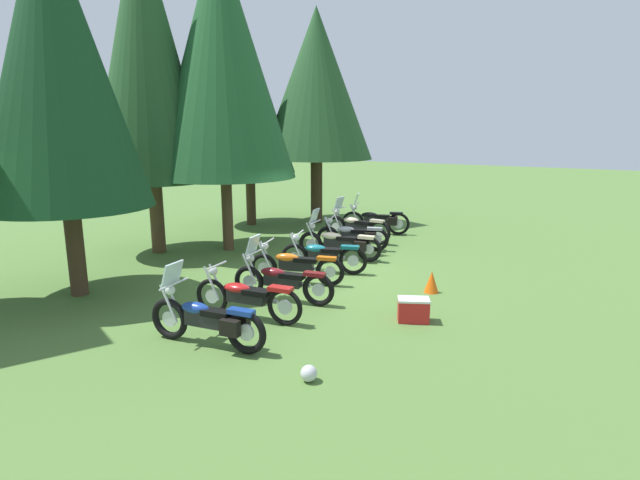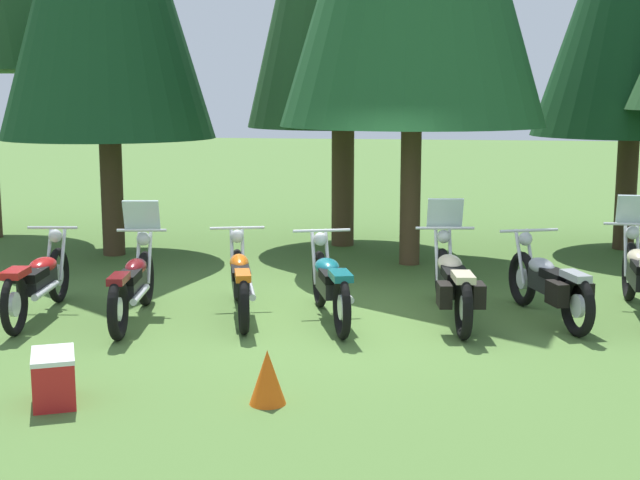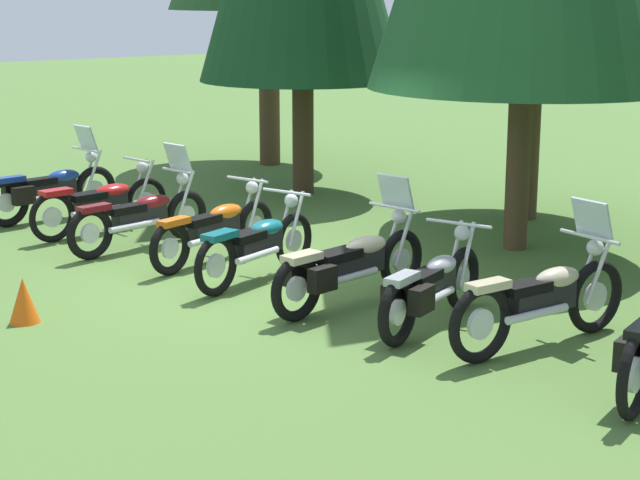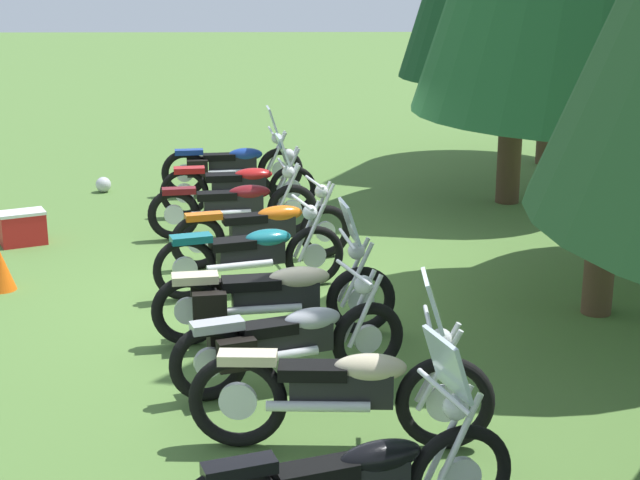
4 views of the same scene
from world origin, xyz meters
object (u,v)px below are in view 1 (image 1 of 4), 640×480
(motorcycle_3, at_px, (295,265))
(pine_tree_4, at_px, (248,99))
(motorcycle_8, at_px, (376,220))
(pine_tree_3, at_px, (221,58))
(motorcycle_2, at_px, (281,280))
(pine_tree_5, at_px, (316,85))
(picnic_cooler, at_px, (413,310))
(motorcycle_5, at_px, (340,242))
(traffic_cone, at_px, (432,282))
(motorcycle_6, at_px, (354,236))
(motorcycle_1, at_px, (247,296))
(pine_tree_1, at_px, (55,60))
(dropped_helmet, at_px, (309,373))
(pine_tree_2, at_px, (145,51))
(motorcycle_4, at_px, (323,255))
(motorcycle_7, at_px, (356,226))
(motorcycle_0, at_px, (207,319))

(motorcycle_3, height_order, pine_tree_4, pine_tree_4)
(motorcycle_8, xyz_separation_m, pine_tree_3, (-4.30, 2.84, 4.93))
(motorcycle_2, xyz_separation_m, pine_tree_5, (8.22, 4.04, 4.60))
(picnic_cooler, bearing_deg, pine_tree_5, 40.72)
(motorcycle_5, distance_m, traffic_cone, 3.48)
(motorcycle_6, xyz_separation_m, pine_tree_5, (3.40, 3.30, 4.62))
(pine_tree_4, bearing_deg, motorcycle_1, -142.63)
(pine_tree_1, xyz_separation_m, dropped_helmet, (-0.79, -6.32, -4.71))
(traffic_cone, bearing_deg, pine_tree_1, 121.44)
(motorcycle_2, distance_m, pine_tree_1, 6.23)
(pine_tree_3, bearing_deg, motorcycle_1, -136.26)
(motorcycle_3, xyz_separation_m, motorcycle_8, (6.13, 0.72, 0.05))
(motorcycle_1, relative_size, pine_tree_5, 0.29)
(motorcycle_5, distance_m, picnic_cooler, 4.77)
(motorcycle_1, xyz_separation_m, traffic_cone, (3.31, -2.49, -0.21))
(motorcycle_1, bearing_deg, traffic_cone, -134.72)
(motorcycle_5, bearing_deg, motorcycle_2, 90.36)
(motorcycle_5, xyz_separation_m, pine_tree_2, (-1.94, 4.94, 5.08))
(pine_tree_2, distance_m, pine_tree_4, 4.92)
(motorcycle_8, bearing_deg, dropped_helmet, 90.06)
(motorcycle_2, xyz_separation_m, motorcycle_6, (4.82, 0.74, -0.02))
(pine_tree_1, bearing_deg, motorcycle_2, -65.27)
(pine_tree_1, bearing_deg, picnic_cooler, -72.31)
(motorcycle_4, distance_m, picnic_cooler, 3.67)
(pine_tree_2, height_order, traffic_cone, pine_tree_2)
(motorcycle_1, distance_m, motorcycle_7, 7.19)
(motorcycle_8, relative_size, picnic_cooler, 3.26)
(motorcycle_8, distance_m, pine_tree_4, 6.29)
(motorcycle_2, xyz_separation_m, motorcycle_8, (7.31, 1.14, 0.03))
(motorcycle_6, bearing_deg, motorcycle_2, 78.66)
(motorcycle_3, relative_size, pine_tree_5, 0.28)
(motorcycle_1, distance_m, motorcycle_2, 1.17)
(picnic_cooler, bearing_deg, motorcycle_0, 137.60)
(motorcycle_2, distance_m, dropped_helmet, 3.52)
(picnic_cooler, bearing_deg, pine_tree_2, 80.14)
(pine_tree_1, relative_size, pine_tree_3, 0.89)
(motorcycle_7, distance_m, pine_tree_1, 9.33)
(motorcycle_7, xyz_separation_m, pine_tree_3, (-2.90, 2.78, 4.93))
(motorcycle_1, height_order, pine_tree_1, pine_tree_1)
(pine_tree_1, bearing_deg, motorcycle_0, -98.12)
(motorcycle_3, height_order, dropped_helmet, motorcycle_3)
(motorcycle_5, bearing_deg, pine_tree_5, -61.47)
(pine_tree_1, xyz_separation_m, pine_tree_3, (4.86, -0.05, 0.58))
(pine_tree_3, xyz_separation_m, pine_tree_4, (3.55, 1.90, -0.88))
(motorcycle_0, bearing_deg, dropped_helmet, 167.70)
(motorcycle_2, bearing_deg, motorcycle_3, -79.69)
(motorcycle_8, bearing_deg, motorcycle_4, 80.19)
(motorcycle_0, distance_m, pine_tree_2, 8.77)
(motorcycle_0, xyz_separation_m, motorcycle_1, (1.29, 0.21, -0.01))
(motorcycle_6, xyz_separation_m, motorcycle_8, (2.49, 0.40, 0.05))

